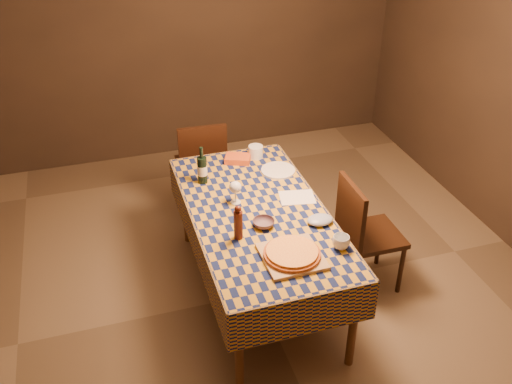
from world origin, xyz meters
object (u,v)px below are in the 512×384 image
cutting_board (292,256)px  bowl (264,223)px  dining_table (258,220)px  chair_right (363,229)px  pizza (292,253)px  wine_bottle (202,169)px  white_plate (278,170)px  chair_far (202,162)px

cutting_board → bowl: 0.38m
dining_table → bowl: size_ratio=12.44×
dining_table → chair_right: chair_right is taller
pizza → wine_bottle: wine_bottle is taller
white_plate → chair_far: size_ratio=0.29×
dining_table → cutting_board: bearing=-85.1°
wine_bottle → chair_far: 0.83m
dining_table → chair_right: bearing=-8.3°
wine_bottle → chair_far: bearing=79.1°
wine_bottle → white_plate: bearing=-1.3°
white_plate → chair_right: size_ratio=0.29×
wine_bottle → chair_far: (0.14, 0.73, -0.36)m
dining_table → wine_bottle: bearing=119.6°
bowl → white_plate: bowl is taller
dining_table → cutting_board: (0.05, -0.56, 0.09)m
pizza → bowl: size_ratio=3.18×
bowl → chair_right: chair_right is taller
bowl → chair_right: 0.85m
cutting_board → chair_right: (0.73, 0.44, -0.26)m
pizza → chair_far: 1.82m
wine_bottle → white_plate: 0.61m
chair_far → chair_right: size_ratio=1.00×
pizza → wine_bottle: 1.11m
dining_table → chair_far: (-0.14, 1.23, -0.17)m
dining_table → pizza: (0.05, -0.56, 0.12)m
bowl → chair_far: bearing=95.1°
cutting_board → chair_right: size_ratio=0.40×
pizza → white_plate: 1.08m
wine_bottle → dining_table: bearing=-60.4°
dining_table → white_plate: white_plate is taller
bowl → chair_right: size_ratio=0.16×
white_plate → bowl: bearing=-116.6°
cutting_board → white_plate: (0.27, 1.04, -0.00)m
wine_bottle → chair_right: bearing=-30.0°
dining_table → pizza: 0.57m
pizza → chair_right: chair_right is taller
cutting_board → chair_far: bearing=96.1°
pizza → chair_far: (-0.19, 1.79, -0.29)m
pizza → bowl: 0.38m
dining_table → chair_right: size_ratio=1.98×
pizza → bowl: pizza is taller
pizza → cutting_board: bearing=0.0°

